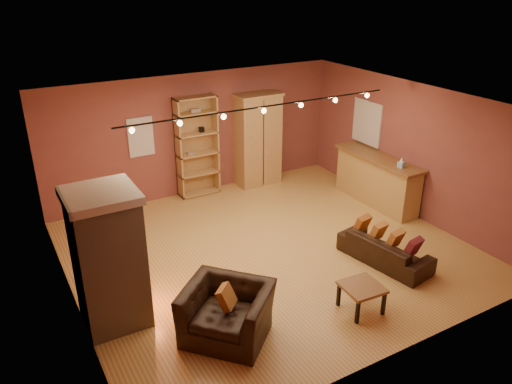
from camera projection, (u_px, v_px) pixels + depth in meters
floor at (268, 250)px, 9.43m from camera, size 7.00×7.00×0.00m
ceiling at (270, 105)px, 8.29m from camera, size 7.00×7.00×0.00m
back_wall at (196, 134)px, 11.44m from camera, size 7.00×0.02×2.80m
left_wall at (64, 228)px, 7.27m from camera, size 0.02×6.50×2.80m
right_wall at (412, 150)px, 10.45m from camera, size 0.02×6.50×2.80m
fireplace at (109, 259)px, 7.14m from camera, size 1.01×0.98×2.12m
back_window at (141, 137)px, 10.77m from camera, size 0.56×0.04×0.86m
bookcase at (196, 145)px, 11.40m from camera, size 0.95×0.37×2.33m
armoire at (258, 139)px, 11.99m from camera, size 1.10×0.63×2.24m
bar_counter at (377, 180)px, 11.15m from camera, size 0.62×2.31×1.11m
tissue_box at (401, 163)px, 10.31m from camera, size 0.15×0.15×0.23m
right_window at (367, 122)px, 11.44m from camera, size 0.05×0.90×1.00m
loveseat at (385, 245)px, 8.92m from camera, size 0.78×1.77×0.73m
armchair at (227, 305)px, 7.03m from camera, size 1.38×1.41×1.05m
coffee_table at (362, 289)px, 7.63m from camera, size 0.62×0.62×0.44m
track_rail at (264, 109)px, 8.50m from camera, size 5.20×0.09×0.13m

